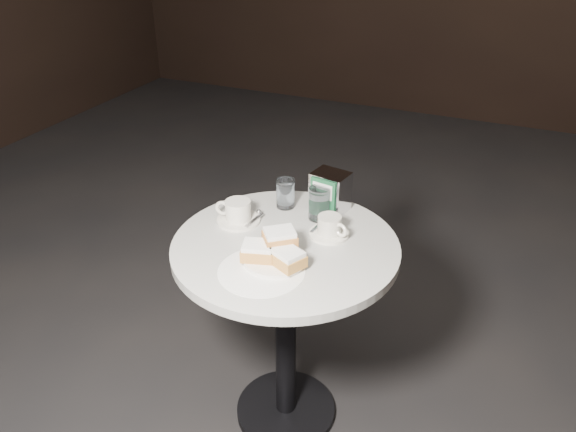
# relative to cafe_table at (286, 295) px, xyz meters

# --- Properties ---
(ground) EXTENTS (7.00, 7.00, 0.00)m
(ground) POSITION_rel_cafe_table_xyz_m (0.00, 0.00, -0.55)
(ground) COLOR black
(ground) RESTS_ON ground
(cafe_table) EXTENTS (0.70, 0.70, 0.74)m
(cafe_table) POSITION_rel_cafe_table_xyz_m (0.00, 0.00, 0.00)
(cafe_table) COLOR black
(cafe_table) RESTS_ON ground
(sugar_spill) EXTENTS (0.31, 0.31, 0.00)m
(sugar_spill) POSITION_rel_cafe_table_xyz_m (-0.00, -0.16, 0.20)
(sugar_spill) COLOR white
(sugar_spill) RESTS_ON cafe_table
(beignet_plate) EXTENTS (0.20, 0.19, 0.09)m
(beignet_plate) POSITION_rel_cafe_table_xyz_m (0.01, -0.10, 0.23)
(beignet_plate) COLOR white
(beignet_plate) RESTS_ON cafe_table
(coffee_cup_left) EXTENTS (0.16, 0.16, 0.07)m
(coffee_cup_left) POSITION_rel_cafe_table_xyz_m (-0.19, 0.06, 0.23)
(coffee_cup_left) COLOR silver
(coffee_cup_left) RESTS_ON cafe_table
(coffee_cup_right) EXTENTS (0.17, 0.17, 0.07)m
(coffee_cup_right) POSITION_rel_cafe_table_xyz_m (0.11, 0.10, 0.23)
(coffee_cup_right) COLOR white
(coffee_cup_right) RESTS_ON cafe_table
(water_glass_left) EXTENTS (0.07, 0.07, 0.10)m
(water_glass_left) POSITION_rel_cafe_table_xyz_m (-0.09, 0.21, 0.25)
(water_glass_left) COLOR white
(water_glass_left) RESTS_ON cafe_table
(water_glass_right) EXTENTS (0.09, 0.09, 0.11)m
(water_glass_right) POSITION_rel_cafe_table_xyz_m (0.04, 0.18, 0.25)
(water_glass_right) COLOR white
(water_glass_right) RESTS_ON cafe_table
(napkin_dispenser) EXTENTS (0.13, 0.12, 0.14)m
(napkin_dispenser) POSITION_rel_cafe_table_xyz_m (0.05, 0.25, 0.27)
(napkin_dispenser) COLOR silver
(napkin_dispenser) RESTS_ON cafe_table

